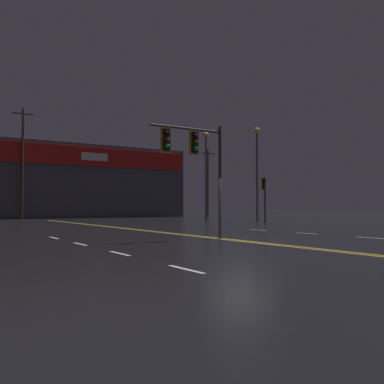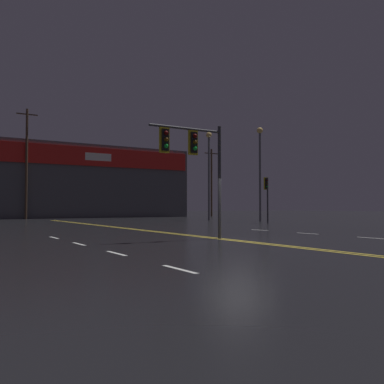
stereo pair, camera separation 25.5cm
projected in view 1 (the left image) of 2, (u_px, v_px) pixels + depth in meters
The scene contains 8 objects.
ground_plane at pixel (239, 241), 16.63m from camera, with size 200.00×200.00×0.00m, color black.
road_markings at pixel (299, 243), 15.63m from camera, with size 16.94×60.00×0.01m.
traffic_signal_median at pixel (192, 152), 17.12m from camera, with size 3.32×0.36×4.69m.
traffic_signal_corner_northeast at pixel (264, 190), 34.51m from camera, with size 0.42×0.36×3.70m.
streetlight_median_approach at pixel (257, 161), 39.03m from camera, with size 0.56×0.56×8.58m.
streetlight_far_median at pixel (206, 163), 41.91m from camera, with size 0.56×0.56×8.67m.
building_backdrop at pixel (26, 181), 51.39m from camera, with size 38.15×10.23×8.79m.
utility_pole_row at pixel (27, 169), 46.35m from camera, with size 48.25×0.26×12.00m.
Camera 1 is at (-10.43, -13.15, 1.32)m, focal length 40.00 mm.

